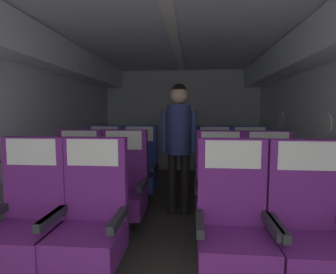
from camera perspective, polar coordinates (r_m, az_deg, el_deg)
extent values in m
cube|color=#3D3833|center=(3.20, 0.93, -18.00)|extent=(3.53, 5.92, 0.02)
cube|color=silver|center=(3.49, -27.50, 1.91)|extent=(0.08, 5.52, 2.17)
cube|color=silver|center=(3.28, 31.42, 1.55)|extent=(0.08, 5.52, 2.17)
cube|color=silver|center=(3.08, 1.00, 22.62)|extent=(3.41, 5.52, 0.06)
cube|color=silver|center=(5.72, 2.99, 3.62)|extent=(3.41, 0.06, 2.17)
cube|color=silver|center=(3.44, -24.99, 16.50)|extent=(0.35, 5.30, 0.36)
cube|color=silver|center=(3.26, 28.64, 17.01)|extent=(0.35, 5.30, 0.36)
cube|color=white|center=(3.07, 1.00, 21.91)|extent=(0.12, 4.97, 0.02)
cylinder|color=white|center=(3.25, 30.75, 2.33)|extent=(0.01, 0.26, 0.26)
cylinder|color=white|center=(4.54, 23.22, 3.29)|extent=(0.01, 0.26, 0.26)
cube|color=#38383D|center=(2.40, -28.56, -23.98)|extent=(0.18, 0.17, 0.22)
cube|color=#6B237A|center=(2.30, -28.81, -19.25)|extent=(0.49, 0.48, 0.22)
cube|color=#6B237A|center=(2.33, -26.56, -7.81)|extent=(0.49, 0.09, 0.64)
cube|color=#28282D|center=(2.11, -23.59, -15.48)|extent=(0.05, 0.40, 0.06)
cube|color=silver|center=(2.25, -27.41, -2.88)|extent=(0.39, 0.01, 0.20)
cube|color=#38383D|center=(2.21, -16.90, -26.26)|extent=(0.18, 0.17, 0.22)
cube|color=#6B237A|center=(2.11, -17.07, -21.23)|extent=(0.49, 0.48, 0.22)
cube|color=#6B237A|center=(2.13, -15.37, -8.61)|extent=(0.49, 0.09, 0.64)
cube|color=#28282D|center=(1.95, -10.58, -16.88)|extent=(0.05, 0.40, 0.06)
cube|color=#28282D|center=(2.12, -23.31, -15.39)|extent=(0.05, 0.40, 0.06)
cube|color=silver|center=(2.05, -15.98, -3.24)|extent=(0.39, 0.01, 0.20)
cube|color=#6B237A|center=(2.11, 28.69, -21.60)|extent=(0.49, 0.48, 0.22)
cube|color=#6B237A|center=(2.14, 27.07, -8.99)|extent=(0.49, 0.09, 0.64)
cube|color=#28282D|center=(1.95, 22.36, -17.22)|extent=(0.05, 0.40, 0.06)
cube|color=silver|center=(2.05, 27.81, -3.64)|extent=(0.39, 0.01, 0.20)
cube|color=#6B237A|center=(1.99, 14.07, -22.74)|extent=(0.49, 0.48, 0.22)
cube|color=#6B237A|center=(2.02, 13.47, -9.32)|extent=(0.49, 0.09, 0.64)
cube|color=#28282D|center=(1.96, 21.30, -17.08)|extent=(0.05, 0.40, 0.06)
cube|color=#28282D|center=(1.89, 6.83, -17.62)|extent=(0.05, 0.40, 0.06)
cube|color=silver|center=(1.93, 13.81, -3.68)|extent=(0.39, 0.01, 0.20)
cube|color=#38383D|center=(3.08, -19.28, -16.87)|extent=(0.18, 0.17, 0.22)
cube|color=#6B237A|center=(3.01, -19.41, -13.04)|extent=(0.49, 0.48, 0.22)
cube|color=#6B237A|center=(3.08, -18.14, -4.38)|extent=(0.49, 0.09, 0.64)
cube|color=#28282D|center=(2.87, -15.21, -9.71)|extent=(0.05, 0.40, 0.06)
cube|color=#28282D|center=(3.06, -23.58, -9.03)|extent=(0.05, 0.40, 0.06)
cube|color=silver|center=(3.01, -18.61, -0.62)|extent=(0.39, 0.01, 0.20)
cube|color=#38383D|center=(2.95, -10.03, -17.71)|extent=(0.18, 0.17, 0.22)
cube|color=#6B237A|center=(2.87, -10.10, -13.73)|extent=(0.49, 0.48, 0.22)
cube|color=#6B237A|center=(2.95, -9.23, -4.62)|extent=(0.49, 0.09, 0.64)
cube|color=#28282D|center=(2.76, -5.40, -10.13)|extent=(0.05, 0.40, 0.06)
cube|color=#28282D|center=(2.88, -14.73, -9.63)|extent=(0.05, 0.40, 0.06)
cube|color=silver|center=(2.87, -9.53, -0.68)|extent=(0.39, 0.01, 0.20)
cube|color=#38383D|center=(2.95, 21.17, -17.99)|extent=(0.18, 0.17, 0.22)
cube|color=#6B237A|center=(2.87, 21.32, -14.01)|extent=(0.49, 0.48, 0.22)
cube|color=#6B237A|center=(2.95, 20.53, -4.90)|extent=(0.49, 0.09, 0.64)
cube|color=#28282D|center=(2.89, 25.99, -9.97)|extent=(0.05, 0.40, 0.06)
cube|color=#28282D|center=(2.76, 16.70, -10.36)|extent=(0.05, 0.40, 0.06)
cube|color=silver|center=(2.87, 20.92, -0.96)|extent=(0.39, 0.01, 0.20)
cube|color=#38383D|center=(2.86, 11.18, -18.50)|extent=(0.18, 0.17, 0.22)
cube|color=#6B237A|center=(2.78, 11.26, -14.41)|extent=(0.49, 0.48, 0.22)
cube|color=#6B237A|center=(2.86, 11.00, -4.97)|extent=(0.49, 0.09, 0.64)
cube|color=#28282D|center=(2.75, 16.27, -10.37)|extent=(0.05, 0.40, 0.06)
cube|color=#28282D|center=(2.70, 6.31, -10.49)|extent=(0.05, 0.40, 0.06)
cube|color=silver|center=(2.78, 11.17, -0.91)|extent=(0.39, 0.01, 0.20)
cube|color=#38383D|center=(3.85, -13.93, -12.21)|extent=(0.18, 0.17, 0.22)
cube|color=navy|center=(3.79, -14.00, -9.09)|extent=(0.49, 0.48, 0.22)
cube|color=navy|center=(3.89, -13.19, -2.28)|extent=(0.49, 0.09, 0.64)
cube|color=#28282D|center=(3.67, -10.60, -6.29)|extent=(0.05, 0.40, 0.06)
cube|color=#28282D|center=(3.83, -17.40, -5.98)|extent=(0.05, 0.40, 0.06)
cube|color=silver|center=(3.82, -13.48, 0.73)|extent=(0.39, 0.01, 0.20)
cube|color=#38383D|center=(3.73, -6.54, -12.67)|extent=(0.18, 0.17, 0.22)
cube|color=navy|center=(3.66, -6.58, -9.45)|extent=(0.49, 0.48, 0.22)
cube|color=navy|center=(3.77, -6.04, -2.41)|extent=(0.49, 0.09, 0.64)
cube|color=#28282D|center=(3.58, -2.92, -6.52)|extent=(0.05, 0.40, 0.06)
cube|color=#28282D|center=(3.67, -10.21, -6.29)|extent=(0.05, 0.40, 0.06)
cube|color=silver|center=(3.70, -6.21, 0.70)|extent=(0.39, 0.01, 0.20)
cube|color=#38383D|center=(3.74, 17.35, -12.83)|extent=(0.18, 0.17, 0.22)
cube|color=navy|center=(3.68, 17.45, -9.62)|extent=(0.49, 0.48, 0.22)
cube|color=navy|center=(3.78, 16.99, -2.59)|extent=(0.49, 0.09, 0.64)
cube|color=#28282D|center=(3.69, 21.11, -6.52)|extent=(0.05, 0.40, 0.06)
cube|color=#28282D|center=(3.59, 13.86, -6.64)|extent=(0.05, 0.40, 0.06)
cube|color=silver|center=(3.71, 17.23, 0.50)|extent=(0.39, 0.01, 0.20)
cube|color=#38383D|center=(3.69, 9.94, -12.90)|extent=(0.18, 0.17, 0.22)
cube|color=navy|center=(3.63, 9.99, -9.65)|extent=(0.49, 0.48, 0.22)
cube|color=navy|center=(3.74, 9.84, -2.53)|extent=(0.49, 0.09, 0.64)
cube|color=#28282D|center=(3.61, 13.78, -6.56)|extent=(0.05, 0.40, 0.06)
cube|color=#28282D|center=(3.57, 6.27, -6.58)|extent=(0.05, 0.40, 0.06)
cube|color=silver|center=(3.67, 9.96, 0.60)|extent=(0.39, 0.01, 0.20)
cylinder|color=black|center=(3.32, 0.90, -10.03)|extent=(0.11, 0.11, 0.76)
cylinder|color=black|center=(3.31, 3.70, -10.08)|extent=(0.11, 0.11, 0.76)
cylinder|color=navy|center=(3.20, 2.34, 1.66)|extent=(0.28, 0.28, 0.59)
cylinder|color=navy|center=(3.22, -0.86, 1.15)|extent=(0.07, 0.07, 0.50)
cylinder|color=navy|center=(3.20, 5.56, 1.10)|extent=(0.07, 0.07, 0.50)
sphere|color=tan|center=(3.20, 2.37, 9.06)|extent=(0.21, 0.21, 0.21)
sphere|color=black|center=(3.21, 2.37, 9.82)|extent=(0.18, 0.18, 0.18)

